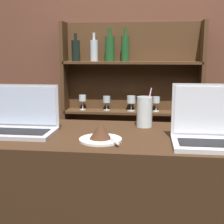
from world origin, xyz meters
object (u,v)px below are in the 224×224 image
(laptop_near, at_px, (20,122))
(cake_plate, at_px, (101,134))
(laptop_far, at_px, (211,131))
(water_glass, at_px, (144,112))

(laptop_near, relative_size, cake_plate, 1.83)
(laptop_near, relative_size, laptop_far, 1.07)
(laptop_near, height_order, laptop_far, laptop_far)
(cake_plate, bearing_deg, laptop_near, 167.47)
(laptop_far, bearing_deg, cake_plate, -179.29)
(laptop_near, relative_size, water_glass, 1.68)
(laptop_far, distance_m, cake_plate, 0.47)
(cake_plate, relative_size, water_glass, 0.92)
(laptop_far, height_order, cake_plate, laptop_far)
(laptop_near, height_order, cake_plate, laptop_near)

